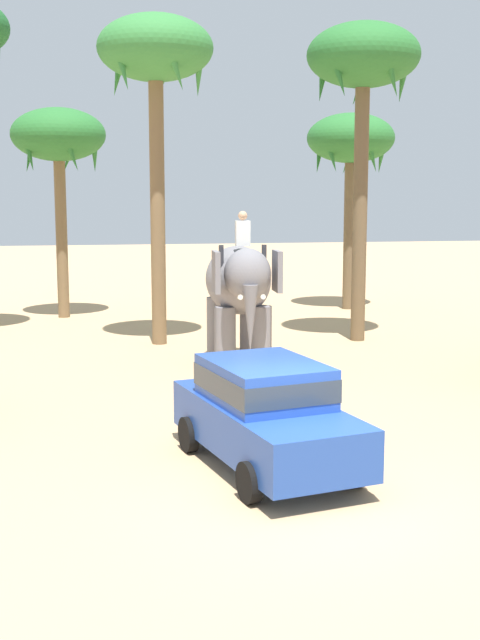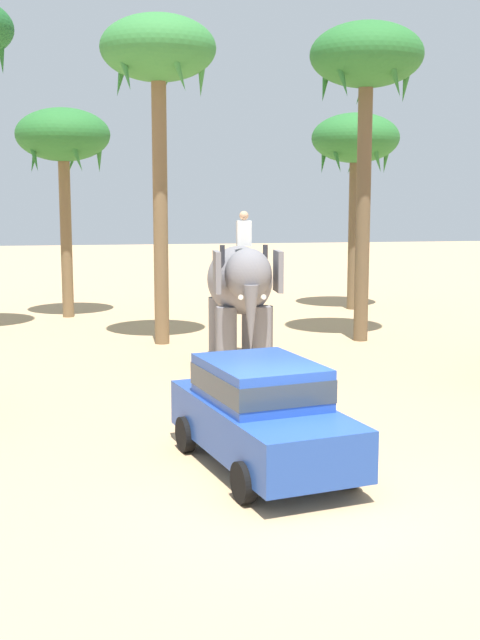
% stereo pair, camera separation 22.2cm
% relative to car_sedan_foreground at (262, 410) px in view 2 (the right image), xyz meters
% --- Properties ---
extents(ground_plane, '(120.00, 120.00, 0.00)m').
position_rel_car_sedan_foreground_xyz_m(ground_plane, '(0.31, -1.41, -0.93)').
color(ground_plane, tan).
extents(car_sedan_foreground, '(2.55, 4.37, 1.70)m').
position_rel_car_sedan_foreground_xyz_m(car_sedan_foreground, '(0.00, 0.00, 0.00)').
color(car_sedan_foreground, '#23479E').
rests_on(car_sedan_foreground, ground).
extents(elephant_with_mahout, '(1.73, 3.90, 3.88)m').
position_rel_car_sedan_foreground_xyz_m(elephant_with_mahout, '(1.02, 7.81, 1.06)').
color(elephant_with_mahout, slate).
rests_on(elephant_with_mahout, ground).
extents(palm_tree_behind_elephant, '(3.20, 3.20, 7.17)m').
position_rel_car_sedan_foreground_xyz_m(palm_tree_behind_elephant, '(-3.51, 17.13, 5.16)').
color(palm_tree_behind_elephant, brown).
rests_on(palm_tree_behind_elephant, ground).
extents(palm_tree_left_of_road, '(3.20, 3.20, 9.14)m').
position_rel_car_sedan_foreground_xyz_m(palm_tree_left_of_road, '(-0.68, 11.31, 7.00)').
color(palm_tree_left_of_road, brown).
rests_on(palm_tree_left_of_road, ground).
extents(palm_tree_far_back, '(3.20, 3.20, 9.04)m').
position_rel_car_sedan_foreground_xyz_m(palm_tree_far_back, '(5.12, 10.82, 6.91)').
color(palm_tree_far_back, brown).
rests_on(palm_tree_far_back, ground).
extents(palm_tree_leaning_seaward, '(3.20, 3.20, 7.19)m').
position_rel_car_sedan_foreground_xyz_m(palm_tree_leaning_seaward, '(6.92, 17.39, 5.18)').
color(palm_tree_leaning_seaward, brown).
rests_on(palm_tree_leaning_seaward, ground).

